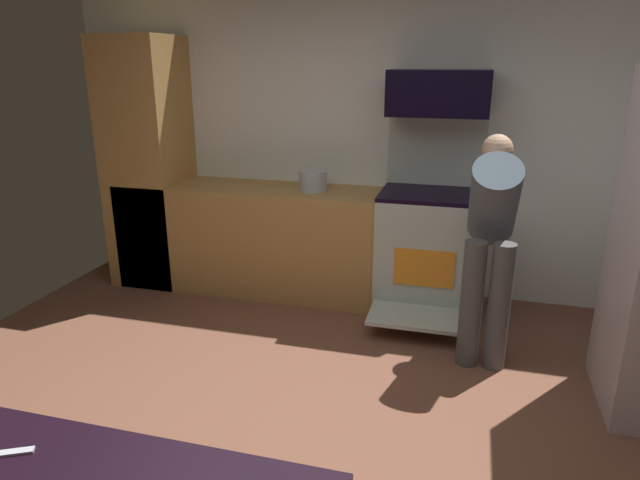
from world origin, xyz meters
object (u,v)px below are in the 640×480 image
object	(u,v)px
microwave	(439,93)
stock_pot	(313,181)
person_cook	(491,233)
oven_range	(428,247)

from	to	relation	value
microwave	stock_pot	size ratio (longest dim) A/B	3.26
person_cook	stock_pot	xyz separation A→B (m)	(-1.37, 0.70, 0.12)
stock_pot	microwave	bearing A→B (deg)	4.85
person_cook	stock_pot	bearing A→B (deg)	152.81
oven_range	microwave	distance (m)	1.17
microwave	oven_range	bearing A→B (deg)	-90.00
microwave	person_cook	distance (m)	1.21
oven_range	person_cook	bearing A→B (deg)	-58.12
microwave	stock_pot	xyz separation A→B (m)	(-0.94, -0.08, -0.69)
person_cook	stock_pot	distance (m)	1.55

